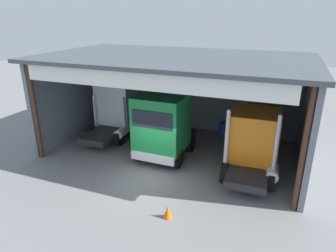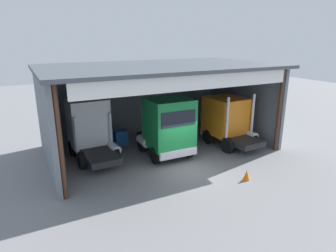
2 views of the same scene
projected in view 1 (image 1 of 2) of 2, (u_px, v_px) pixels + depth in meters
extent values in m
plane|color=slate|center=(147.00, 180.00, 14.96)|extent=(80.00, 80.00, 0.00)
cube|color=slate|center=(195.00, 91.00, 20.98)|extent=(14.05, 0.24, 5.44)
cube|color=slate|center=(76.00, 95.00, 19.89)|extent=(0.24, 8.02, 5.44)
cube|color=slate|center=(307.00, 121.00, 15.10)|extent=(0.24, 8.02, 5.44)
cube|color=#474E55|center=(174.00, 57.00, 16.27)|extent=(14.65, 8.53, 0.20)
cylinder|color=#4C2D1E|center=(35.00, 112.00, 16.44)|extent=(0.24, 0.24, 5.44)
cylinder|color=#4C2D1E|center=(304.00, 151.00, 11.82)|extent=(0.24, 0.24, 5.44)
cube|color=white|center=(143.00, 80.00, 12.98)|extent=(12.64, 0.12, 0.90)
cube|color=white|center=(118.00, 102.00, 20.10)|extent=(2.40, 2.20, 2.91)
cube|color=black|center=(125.00, 91.00, 20.87)|extent=(1.98, 0.13, 0.87)
cube|color=silver|center=(126.00, 119.00, 21.63)|extent=(2.21, 0.24, 0.44)
cube|color=#232326|center=(105.00, 133.00, 18.99)|extent=(1.86, 3.46, 0.36)
cylinder|color=silver|center=(95.00, 113.00, 19.53)|extent=(0.18, 0.18, 2.41)
cylinder|color=silver|center=(124.00, 116.00, 18.88)|extent=(0.18, 0.18, 2.41)
cylinder|color=silver|center=(122.00, 132.00, 18.89)|extent=(0.60, 1.22, 0.56)
cylinder|color=black|center=(109.00, 122.00, 21.39)|extent=(0.34, 1.01, 1.00)
cylinder|color=black|center=(135.00, 126.00, 20.76)|extent=(0.34, 1.01, 1.00)
cylinder|color=black|center=(92.00, 134.00, 19.36)|extent=(0.34, 1.01, 1.00)
cylinder|color=black|center=(120.00, 138.00, 18.74)|extent=(0.34, 1.01, 1.00)
cube|color=#197F3D|center=(162.00, 122.00, 16.23)|extent=(2.61, 2.42, 2.98)
cube|color=black|center=(152.00, 120.00, 15.00)|extent=(2.19, 0.09, 0.89)
cube|color=silver|center=(152.00, 158.00, 15.72)|extent=(2.45, 0.19, 0.44)
cube|color=#232326|center=(173.00, 138.00, 18.24)|extent=(1.98, 3.08, 0.36)
cylinder|color=silver|center=(190.00, 124.00, 17.14)|extent=(0.18, 0.18, 2.61)
cylinder|color=silver|center=(153.00, 119.00, 17.96)|extent=(0.18, 0.18, 2.61)
cylinder|color=silver|center=(153.00, 135.00, 18.35)|extent=(0.58, 1.21, 0.56)
cylinder|color=black|center=(178.00, 158.00, 16.03)|extent=(0.31, 1.08, 1.07)
cylinder|color=black|center=(140.00, 151.00, 16.84)|extent=(0.31, 1.08, 1.07)
cylinder|color=black|center=(190.00, 143.00, 17.90)|extent=(0.31, 1.08, 1.07)
cylinder|color=black|center=(156.00, 137.00, 18.70)|extent=(0.31, 1.08, 1.07)
cube|color=orange|center=(253.00, 135.00, 15.13)|extent=(2.54, 2.59, 2.55)
cube|color=black|center=(256.00, 119.00, 16.10)|extent=(2.09, 0.13, 0.76)
cube|color=silver|center=(252.00, 150.00, 16.76)|extent=(2.34, 0.24, 0.44)
cube|color=#232326|center=(247.00, 173.00, 14.23)|extent=(1.94, 2.88, 0.36)
cylinder|color=silver|center=(227.00, 142.00, 14.21)|extent=(0.18, 0.18, 3.18)
cylinder|color=silver|center=(276.00, 148.00, 13.52)|extent=(0.18, 0.18, 3.18)
cylinder|color=silver|center=(272.00, 172.00, 14.11)|extent=(0.60, 1.22, 0.56)
cylinder|color=black|center=(231.00, 155.00, 16.44)|extent=(0.34, 1.03, 1.02)
cylinder|color=black|center=(272.00, 161.00, 15.78)|extent=(0.34, 1.03, 1.02)
cylinder|color=black|center=(224.00, 173.00, 14.63)|extent=(0.34, 1.03, 1.02)
cylinder|color=black|center=(271.00, 181.00, 13.96)|extent=(0.34, 1.03, 1.02)
cylinder|color=#194CB2|center=(223.00, 129.00, 20.30)|extent=(0.58, 0.58, 0.90)
cube|color=#1E59A5|center=(157.00, 126.00, 20.76)|extent=(0.90, 0.60, 1.00)
cone|color=orange|center=(168.00, 212.00, 12.15)|extent=(0.36, 0.36, 0.56)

